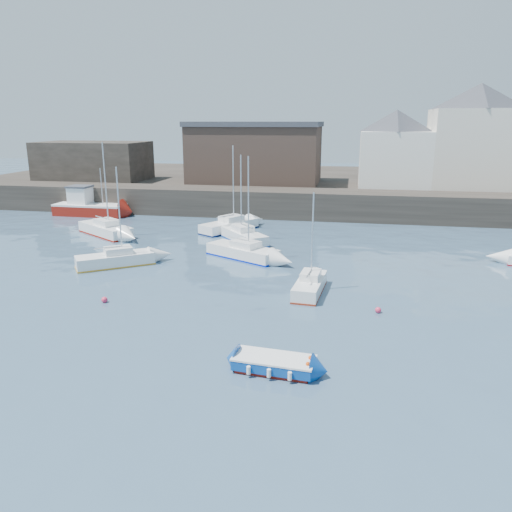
% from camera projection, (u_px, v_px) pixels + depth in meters
% --- Properties ---
extents(water, '(220.00, 220.00, 0.00)m').
position_uv_depth(water, '(208.00, 353.00, 23.34)').
color(water, '#2D4760').
rests_on(water, ground).
extents(quay_wall, '(90.00, 5.00, 3.00)m').
position_uv_depth(quay_wall, '(295.00, 203.00, 56.11)').
color(quay_wall, '#28231E').
rests_on(quay_wall, ground).
extents(land_strip, '(90.00, 32.00, 2.80)m').
position_uv_depth(land_strip, '(309.00, 185.00, 73.19)').
color(land_strip, '#28231E').
rests_on(land_strip, ground).
extents(bldg_east_a, '(13.36, 13.36, 11.80)m').
position_uv_depth(bldg_east_a, '(476.00, 136.00, 57.18)').
color(bldg_east_a, beige).
rests_on(bldg_east_a, land_strip).
extents(bldg_east_d, '(11.14, 11.14, 8.95)m').
position_uv_depth(bldg_east_d, '(395.00, 148.00, 58.73)').
color(bldg_east_d, white).
rests_on(bldg_east_d, land_strip).
extents(warehouse, '(16.40, 10.40, 7.60)m').
position_uv_depth(warehouse, '(256.00, 152.00, 63.44)').
color(warehouse, '#3D2D26').
rests_on(warehouse, land_strip).
extents(bldg_west, '(14.00, 8.00, 5.00)m').
position_uv_depth(bldg_west, '(93.00, 161.00, 66.85)').
color(bldg_west, '#353028').
rests_on(bldg_west, land_strip).
extents(blue_dinghy, '(3.66, 2.03, 0.67)m').
position_uv_depth(blue_dinghy, '(274.00, 363.00, 21.52)').
color(blue_dinghy, maroon).
rests_on(blue_dinghy, ground).
extents(fishing_boat, '(8.18, 3.18, 5.39)m').
position_uv_depth(fishing_boat, '(89.00, 206.00, 57.17)').
color(fishing_boat, maroon).
rests_on(fishing_boat, ground).
extents(sailboat_a, '(5.60, 4.78, 7.32)m').
position_uv_depth(sailboat_a, '(116.00, 259.00, 37.19)').
color(sailboat_a, white).
rests_on(sailboat_a, ground).
extents(sailboat_b, '(6.39, 4.69, 7.97)m').
position_uv_depth(sailboat_b, '(243.00, 251.00, 39.37)').
color(sailboat_b, white).
rests_on(sailboat_b, ground).
extents(sailboat_c, '(1.92, 4.89, 6.29)m').
position_uv_depth(sailboat_c, '(310.00, 285.00, 31.43)').
color(sailboat_c, white).
rests_on(sailboat_c, ground).
extents(sailboat_e, '(6.79, 5.57, 8.67)m').
position_uv_depth(sailboat_e, '(106.00, 229.00, 47.25)').
color(sailboat_e, white).
rests_on(sailboat_e, ground).
extents(sailboat_f, '(5.17, 5.75, 7.65)m').
position_uv_depth(sailboat_f, '(244.00, 236.00, 44.63)').
color(sailboat_f, white).
rests_on(sailboat_f, ground).
extents(sailboat_h, '(5.12, 6.51, 8.23)m').
position_uv_depth(sailboat_h, '(229.00, 225.00, 49.10)').
color(sailboat_h, white).
rests_on(sailboat_h, ground).
extents(buoy_near, '(0.37, 0.37, 0.37)m').
position_uv_depth(buoy_near, '(105.00, 302.00, 29.81)').
color(buoy_near, '#DF2F53').
rests_on(buoy_near, ground).
extents(buoy_mid, '(0.34, 0.34, 0.34)m').
position_uv_depth(buoy_mid, '(378.00, 313.00, 28.22)').
color(buoy_mid, '#DF2F53').
rests_on(buoy_mid, ground).
extents(buoy_far, '(0.36, 0.36, 0.36)m').
position_uv_depth(buoy_far, '(259.00, 258.00, 39.44)').
color(buoy_far, '#DF2F53').
rests_on(buoy_far, ground).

